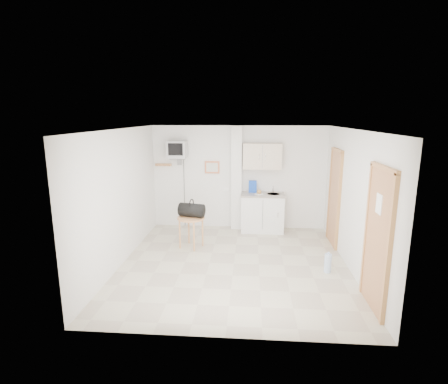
# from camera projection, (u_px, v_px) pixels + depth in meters

# --- Properties ---
(ground) EXTENTS (4.50, 4.50, 0.00)m
(ground) POSITION_uv_depth(u_px,v_px,m) (234.00, 264.00, 6.58)
(ground) COLOR #C0B79C
(ground) RESTS_ON ground
(room_envelope) EXTENTS (4.24, 4.54, 2.55)m
(room_envelope) POSITION_uv_depth(u_px,v_px,m) (248.00, 183.00, 6.32)
(room_envelope) COLOR white
(room_envelope) RESTS_ON ground
(kitchenette) EXTENTS (1.03, 0.58, 2.10)m
(kitchenette) POSITION_uv_depth(u_px,v_px,m) (262.00, 198.00, 8.32)
(kitchenette) COLOR white
(kitchenette) RESTS_ON ground
(crt_television) EXTENTS (0.44, 0.45, 2.15)m
(crt_television) POSITION_uv_depth(u_px,v_px,m) (177.00, 150.00, 8.24)
(crt_television) COLOR slate
(crt_television) RESTS_ON ground
(round_table) EXTENTS (0.57, 0.57, 0.66)m
(round_table) POSITION_uv_depth(u_px,v_px,m) (191.00, 222.00, 7.29)
(round_table) COLOR #BC7A45
(round_table) RESTS_ON ground
(duffel_bag) EXTENTS (0.57, 0.40, 0.39)m
(duffel_bag) POSITION_uv_depth(u_px,v_px,m) (192.00, 210.00, 7.29)
(duffel_bag) COLOR black
(duffel_bag) RESTS_ON round_table
(water_bottle) EXTENTS (0.13, 0.13, 0.38)m
(water_bottle) POSITION_uv_depth(u_px,v_px,m) (328.00, 263.00, 6.20)
(water_bottle) COLOR #ACC7EB
(water_bottle) RESTS_ON ground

